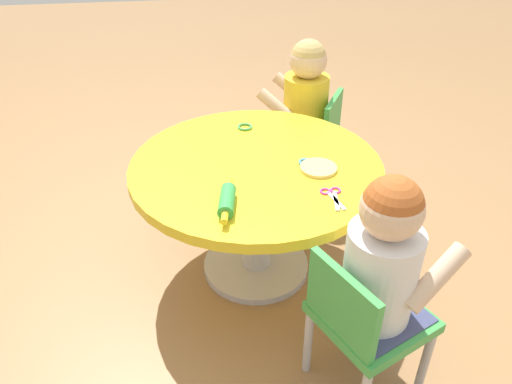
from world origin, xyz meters
The scene contains 11 objects.
ground_plane centered at (0.00, 0.00, 0.00)m, with size 10.00×10.00×0.00m, color #9E7247.
craft_table centered at (0.00, 0.00, 0.40)m, with size 0.94×0.94×0.51m.
child_chair_left centered at (-0.60, -0.24, 0.31)m, with size 0.40×0.40×0.54m.
seated_child_left centered at (-0.59, -0.27, 0.53)m, with size 0.39×0.43×0.51m.
child_chair_right centered at (0.55, -0.35, 0.31)m, with size 0.41×0.41×0.54m.
seated_child_right centered at (0.57, -0.31, 0.53)m, with size 0.40×0.43×0.51m.
rolling_pin centered at (-0.26, 0.13, 0.54)m, with size 0.23×0.07×0.05m.
craft_scissors centered at (-0.25, -0.22, 0.52)m, with size 0.14×0.08×0.01m.
playdough_blob_0 centered at (-0.08, -0.22, 0.52)m, with size 0.13×0.13×0.01m, color #F2CC72.
cookie_cutter_0 centered at (0.29, 0.01, 0.52)m, with size 0.06×0.06×0.01m, color #4CB259.
cookie_cutter_1 centered at (-0.03, -0.18, 0.52)m, with size 0.05×0.05×0.01m, color #3F99D8.
Camera 1 is at (-1.57, 0.22, 1.44)m, focal length 34.89 mm.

